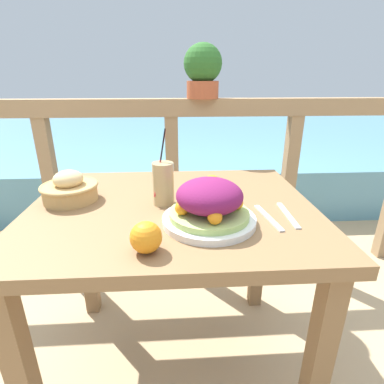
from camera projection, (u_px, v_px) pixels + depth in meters
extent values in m
plane|color=tan|center=(176.00, 359.00, 1.26)|extent=(12.00, 12.00, 0.00)
cube|color=olive|center=(172.00, 210.00, 1.01)|extent=(0.95, 0.76, 0.04)
cube|color=olive|center=(24.00, 380.00, 0.82)|extent=(0.06, 0.06, 0.67)
cube|color=olive|center=(318.00, 364.00, 0.87)|extent=(0.06, 0.06, 0.67)
cube|color=olive|center=(86.00, 253.00, 1.42)|extent=(0.06, 0.06, 0.67)
cube|color=olive|center=(259.00, 247.00, 1.46)|extent=(0.06, 0.06, 0.67)
cube|color=#937551|center=(171.00, 107.00, 1.58)|extent=(2.80, 0.08, 0.09)
cube|color=#937551|center=(54.00, 199.00, 1.72)|extent=(0.07, 0.07, 0.92)
cube|color=#937551|center=(173.00, 196.00, 1.76)|extent=(0.07, 0.07, 0.92)
cube|color=#937551|center=(287.00, 193.00, 1.80)|extent=(0.07, 0.07, 0.92)
cube|color=#568EA8|center=(173.00, 146.00, 4.17)|extent=(12.00, 4.00, 0.42)
cylinder|color=silver|center=(209.00, 220.00, 0.88)|extent=(0.28, 0.28, 0.02)
cylinder|color=#A8C66B|center=(209.00, 214.00, 0.87)|extent=(0.23, 0.23, 0.02)
ellipsoid|color=#72194C|center=(209.00, 196.00, 0.85)|extent=(0.19, 0.19, 0.10)
sphere|color=orange|center=(237.00, 203.00, 0.88)|extent=(0.04, 0.04, 0.04)
sphere|color=orange|center=(201.00, 195.00, 0.94)|extent=(0.04, 0.04, 0.04)
sphere|color=orange|center=(182.00, 208.00, 0.84)|extent=(0.04, 0.04, 0.04)
sphere|color=orange|center=(215.00, 217.00, 0.79)|extent=(0.04, 0.04, 0.04)
cylinder|color=tan|center=(163.00, 184.00, 0.99)|extent=(0.07, 0.07, 0.14)
cylinder|color=black|center=(160.00, 163.00, 0.97)|extent=(0.04, 0.05, 0.21)
cylinder|color=red|center=(160.00, 164.00, 0.97)|extent=(0.05, 0.07, 0.21)
cylinder|color=tan|center=(70.00, 192.00, 1.03)|extent=(0.18, 0.18, 0.06)
torus|color=tan|center=(69.00, 186.00, 1.03)|extent=(0.19, 0.19, 0.01)
ellipsoid|color=#DBB77A|center=(68.00, 179.00, 1.02)|extent=(0.10, 0.10, 0.06)
cylinder|color=#A34C2D|center=(203.00, 90.00, 1.55)|extent=(0.17, 0.17, 0.09)
sphere|color=#285B23|center=(203.00, 63.00, 1.51)|extent=(0.19, 0.19, 0.19)
cube|color=silver|center=(268.00, 217.00, 0.91)|extent=(0.04, 0.18, 0.00)
cube|color=silver|center=(288.00, 215.00, 0.93)|extent=(0.02, 0.18, 0.00)
sphere|color=orange|center=(212.00, 184.00, 1.10)|extent=(0.07, 0.07, 0.07)
sphere|color=orange|center=(146.00, 237.00, 0.73)|extent=(0.08, 0.08, 0.08)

